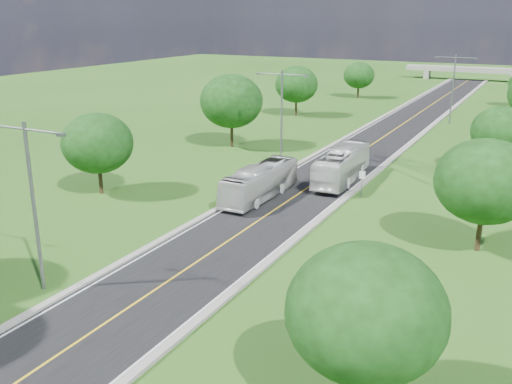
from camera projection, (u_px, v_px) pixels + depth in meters
ground at (375, 143)px, 71.72m from camera, size 260.00×260.00×0.00m
road at (387, 134)px, 76.79m from camera, size 8.00×150.00×0.06m
curb_left at (357, 131)px, 78.64m from camera, size 0.50×150.00×0.22m
curb_right at (419, 137)px, 74.88m from camera, size 0.50×150.00×0.22m
speed_limit_sign at (362, 179)px, 50.33m from camera, size 0.55×0.09×2.40m
overpass at (469, 70)px, 138.66m from camera, size 30.00×3.00×3.20m
streetlight_near_left at (32, 193)px, 32.00m from camera, size 5.90×0.25×10.00m
streetlight_mid_left at (282, 110)px, 59.91m from camera, size 5.90×0.25×10.00m
streetlight_far_right at (453, 83)px, 82.51m from camera, size 5.90×0.25×10.00m
tree_lb at (97, 143)px, 50.34m from camera, size 6.30×6.30×7.33m
tree_lc at (231, 101)px, 68.23m from camera, size 7.56×7.56×8.79m
tree_ld at (297, 84)px, 89.59m from camera, size 6.72×6.72×7.82m
tree_le at (359, 75)px, 108.97m from camera, size 5.88×5.88×6.84m
tree_ra at (366, 312)px, 21.86m from camera, size 6.30×6.30×7.33m
tree_rb at (486, 181)px, 37.80m from camera, size 6.72×6.72×7.82m
tree_rc at (501, 131)px, 57.03m from camera, size 5.88×5.88×6.84m
bus_outbound at (342, 165)px, 54.88m from camera, size 3.38×11.60×3.19m
bus_inbound at (260, 182)px, 49.81m from camera, size 2.59×10.57×2.93m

